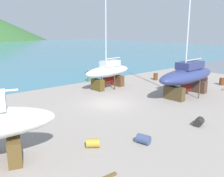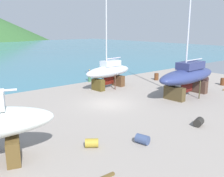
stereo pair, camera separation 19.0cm
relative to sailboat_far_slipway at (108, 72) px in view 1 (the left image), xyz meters
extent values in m
plane|color=gray|center=(-4.19, -7.36, -1.99)|extent=(48.00, 48.00, 0.00)
cube|color=#4F421B|center=(-1.71, -0.17, -1.33)|extent=(0.86, 1.68, 1.32)
cube|color=#543720|center=(1.66, 0.16, -1.33)|extent=(0.86, 1.68, 1.32)
cylinder|color=#513126|center=(0.08, -1.11, -1.10)|extent=(0.12, 0.12, 1.78)
cylinder|color=#473B2C|center=(-0.14, 1.11, -1.10)|extent=(0.12, 0.12, 1.78)
ellipsoid|color=silver|center=(-0.03, 0.00, 0.06)|extent=(6.93, 2.68, 1.33)
cube|color=#53130C|center=(-0.03, 0.00, -1.07)|extent=(1.62, 0.24, 0.93)
cube|color=silver|center=(0.31, 0.03, 0.99)|extent=(2.54, 1.45, 0.66)
cylinder|color=#B8BEC3|center=(-0.36, -0.04, 5.05)|extent=(0.15, 0.15, 8.78)
cylinder|color=silver|center=(0.81, 0.08, 1.56)|extent=(2.37, 0.34, 0.11)
cube|color=#4C3D23|center=(1.88, -8.29, -1.31)|extent=(0.85, 2.21, 1.36)
cube|color=#493229|center=(6.48, -7.97, -1.31)|extent=(0.85, 2.21, 1.36)
cylinder|color=#444027|center=(4.28, -9.61, -1.04)|extent=(0.12, 0.12, 1.89)
cylinder|color=#48372A|center=(4.07, -6.65, -1.04)|extent=(0.12, 0.12, 1.89)
ellipsoid|color=navy|center=(4.18, -8.13, 0.21)|extent=(9.38, 3.33, 1.52)
cube|color=#511411|center=(4.18, -8.13, -1.08)|extent=(2.21, 0.23, 1.07)
cube|color=navy|center=(4.64, -8.10, 1.28)|extent=(3.42, 1.85, 0.76)
cylinder|color=#B5BACD|center=(3.72, -8.16, 6.69)|extent=(0.17, 0.17, 11.58)
cylinder|color=silver|center=(5.33, -8.05, 1.79)|extent=(3.23, 0.34, 0.12)
cube|color=brown|center=(-14.75, -10.17, -1.31)|extent=(1.30, 2.16, 1.35)
cube|color=#3C714A|center=(0.22, 4.46, -1.54)|extent=(0.36, 0.23, 0.90)
cube|color=navy|center=(0.22, 4.46, -0.78)|extent=(0.46, 0.28, 0.61)
sphere|color=olive|center=(0.22, 4.46, -0.37)|extent=(0.22, 0.22, 0.22)
cylinder|color=#384970|center=(-7.80, -13.24, -1.69)|extent=(0.79, 0.95, 0.59)
cylinder|color=#5D3018|center=(12.20, -7.99, -1.54)|extent=(0.89, 0.89, 0.90)
cylinder|color=olive|center=(-10.54, -11.62, -1.71)|extent=(0.97, 0.92, 0.55)
cylinder|color=black|center=(-2.42, -13.80, -1.68)|extent=(0.94, 0.81, 0.61)
cylinder|color=#2F1E20|center=(12.65, -5.18, -1.67)|extent=(0.72, 0.93, 0.63)
cylinder|color=#5B321A|center=(8.14, -0.46, -1.51)|extent=(0.84, 0.84, 0.95)
cylinder|color=brown|center=(11.02, -3.58, -1.68)|extent=(0.92, 0.84, 0.61)
camera|label=1|loc=(-18.69, -23.29, 5.13)|focal=40.50mm
camera|label=2|loc=(-18.54, -23.41, 5.13)|focal=40.50mm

